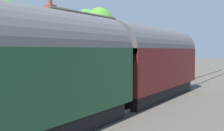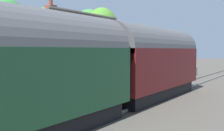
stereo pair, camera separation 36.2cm
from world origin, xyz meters
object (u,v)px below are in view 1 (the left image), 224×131
at_px(bench_near_building, 133,68).
at_px(tree_far_right, 86,33).
at_px(bench_mid_platform, 144,66).
at_px(planter_edge_near, 116,65).
at_px(lamp_post_platform, 138,40).
at_px(tree_mid_background, 5,25).
at_px(bench_platform_end, 159,65).
at_px(tree_behind_building, 63,32).
at_px(tree_far_left, 42,26).
at_px(tree_distant, 100,29).
at_px(train, 116,64).
at_px(station_building, 62,56).

xyz_separation_m(bench_near_building, tree_far_right, (6.76, 10.22, 3.55)).
relative_size(bench_mid_platform, bench_near_building, 1.00).
xyz_separation_m(planter_edge_near, lamp_post_platform, (-3.35, -4.11, 2.26)).
bearing_deg(tree_mid_background, bench_platform_end, -63.02).
height_order(lamp_post_platform, tree_behind_building, tree_behind_building).
relative_size(bench_platform_end, tree_far_left, 0.17).
height_order(planter_edge_near, tree_distant, tree_distant).
xyz_separation_m(bench_platform_end, tree_mid_background, (-7.41, 14.55, 4.18)).
xyz_separation_m(lamp_post_platform, tree_far_left, (4.66, 15.53, 2.16)).
relative_size(train, tree_behind_building, 2.44).
relative_size(station_building, tree_far_left, 0.82).
relative_size(train, planter_edge_near, 20.43).
height_order(lamp_post_platform, tree_mid_background, tree_mid_background).
relative_size(tree_far_left, tree_distant, 1.05).
bearing_deg(bench_mid_platform, tree_distant, 67.94).
relative_size(tree_mid_background, tree_distant, 1.09).
xyz_separation_m(bench_near_building, tree_far_left, (3.35, 14.41, 4.43)).
xyz_separation_m(planter_edge_near, tree_mid_background, (-3.77, 11.59, 4.18)).
bearing_deg(bench_mid_platform, tree_far_left, 85.26).
bearing_deg(tree_mid_background, tree_far_right, -27.20).
bearing_deg(tree_distant, bench_mid_platform, -112.06).
relative_size(train, tree_mid_background, 2.15).
distance_m(lamp_post_platform, tree_far_left, 16.36).
relative_size(tree_behind_building, tree_mid_background, 0.88).
height_order(train, station_building, station_building).
xyz_separation_m(bench_mid_platform, tree_behind_building, (0.28, 10.17, 3.55)).
xyz_separation_m(tree_far_left, tree_behind_building, (-0.91, -4.18, -0.87)).
xyz_separation_m(bench_mid_platform, tree_far_left, (1.19, 14.35, 4.43)).
distance_m(planter_edge_near, tree_distant, 6.22).
height_order(bench_platform_end, tree_behind_building, tree_behind_building).
height_order(bench_mid_platform, tree_far_right, tree_far_right).
bearing_deg(bench_near_building, tree_distant, 54.50).
bearing_deg(tree_far_left, lamp_post_platform, -106.72).
xyz_separation_m(bench_platform_end, tree_distant, (-0.74, 6.88, 3.86)).
relative_size(bench_near_building, tree_behind_building, 0.19).
bearing_deg(bench_mid_platform, lamp_post_platform, -161.27).
bearing_deg(tree_distant, lamp_post_platform, -127.89).
bearing_deg(station_building, bench_mid_platform, -11.26).
distance_m(planter_edge_near, tree_mid_background, 12.89).
distance_m(train, tree_mid_background, 20.44).
bearing_deg(tree_far_right, station_building, -148.37).
xyz_separation_m(station_building, bench_near_building, (6.83, -1.85, -1.11)).
xyz_separation_m(lamp_post_platform, tree_distant, (6.25, 8.03, 1.59)).
bearing_deg(bench_platform_end, tree_behind_building, 107.61).
bearing_deg(lamp_post_platform, planter_edge_near, 50.84).
relative_size(station_building, tree_behind_building, 0.90).
bearing_deg(bench_mid_platform, bench_near_building, -178.35).
relative_size(station_building, bench_platform_end, 4.71).
distance_m(train, lamp_post_platform, 8.78).
height_order(station_building, lamp_post_platform, station_building).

